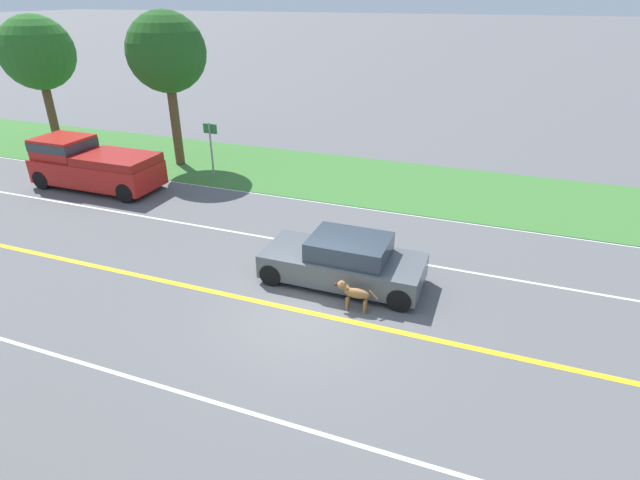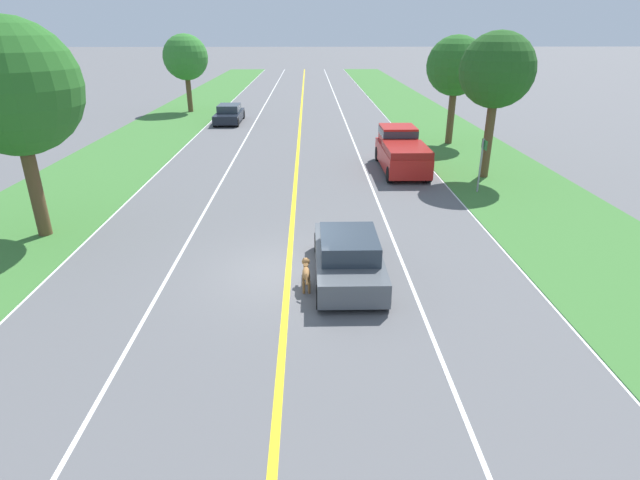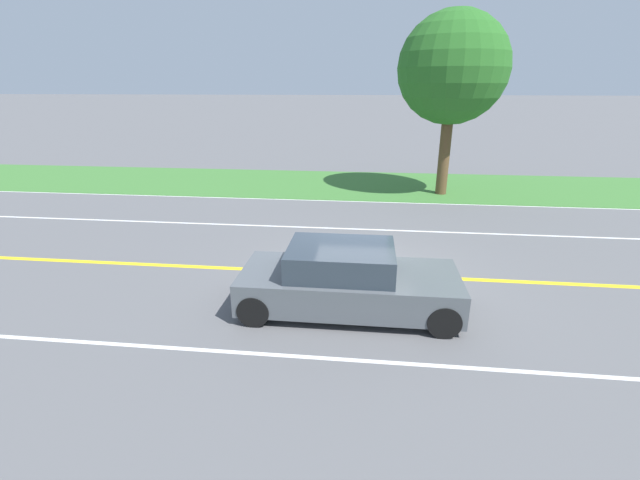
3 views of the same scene
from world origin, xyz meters
name	(u,v)px [view 2 (image 2 of 3)]	position (x,y,z in m)	size (l,w,h in m)	color
ground_plane	(288,272)	(0.00, 0.00, 0.00)	(400.00, 400.00, 0.00)	#5B5B5E
centre_divider_line	(288,272)	(0.00, 0.00, 0.00)	(0.18, 160.00, 0.01)	yellow
lane_edge_line_right	(522,270)	(7.00, 0.00, 0.00)	(0.14, 160.00, 0.01)	white
lane_edge_line_left	(50,274)	(-7.00, 0.00, 0.00)	(0.14, 160.00, 0.01)	white
lane_dash_same_dir	(406,271)	(3.50, 0.00, 0.00)	(0.10, 160.00, 0.01)	white
lane_dash_oncoming	(170,273)	(-3.50, 0.00, 0.00)	(0.10, 160.00, 0.01)	white
grass_verge_right	(620,268)	(10.00, 0.00, 0.01)	(6.00, 160.00, 0.03)	#3D7533
ego_car	(348,257)	(1.74, -0.35, 0.64)	(1.89, 4.37, 1.37)	#51565B
dog	(306,272)	(0.54, -0.98, 0.49)	(0.24, 1.15, 0.79)	olive
pickup_truck	(401,150)	(5.32, 11.61, 0.99)	(2.06, 5.26, 1.97)	red
oncoming_car	(229,114)	(-5.43, 25.76, 0.62)	(1.87, 4.57, 1.33)	black
roadside_tree_right_near	(497,71)	(9.12, 10.09, 4.90)	(3.36, 3.36, 6.63)	brown
roadside_tree_right_far	(456,66)	(9.41, 17.77, 4.59)	(3.47, 3.47, 6.37)	brown
roadside_tree_left_near	(12,88)	(-8.60, 3.09, 4.95)	(4.24, 4.24, 7.10)	brown
roadside_tree_left_far	(186,58)	(-9.57, 31.14, 4.44)	(3.70, 3.70, 6.32)	brown
street_sign	(482,159)	(8.07, 7.65, 1.50)	(0.11, 0.64, 2.37)	gray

